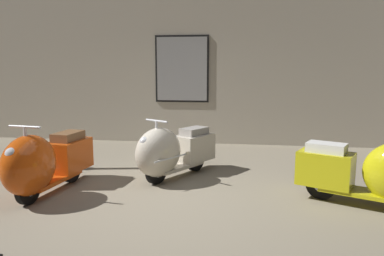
{
  "coord_description": "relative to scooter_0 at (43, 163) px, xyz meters",
  "views": [
    {
      "loc": [
        1.0,
        -4.39,
        1.68
      ],
      "look_at": [
        0.27,
        0.74,
        0.85
      ],
      "focal_mm": 35.06,
      "sensor_mm": 36.0,
      "label": 1
    }
  ],
  "objects": [
    {
      "name": "ground_plane",
      "position": [
        1.61,
        -0.04,
        -0.45
      ],
      "size": [
        60.0,
        60.0,
        0.0
      ],
      "primitive_type": "plane",
      "color": "gray"
    },
    {
      "name": "scooter_2",
      "position": [
        4.17,
        0.14,
        -0.01
      ],
      "size": [
        1.62,
        1.08,
        0.97
      ],
      "rotation": [
        0.0,
        0.0,
        -0.44
      ],
      "color": "black",
      "rests_on": "ground"
    },
    {
      "name": "showroom_back_wall",
      "position": [
        1.79,
        3.87,
        1.39
      ],
      "size": [
        18.0,
        0.63,
        3.68
      ],
      "color": "#BCB29E",
      "rests_on": "ground"
    },
    {
      "name": "scooter_0",
      "position": [
        0.0,
        0.0,
        0.0
      ],
      "size": [
        0.65,
        1.66,
        0.99
      ],
      "rotation": [
        0.0,
        0.0,
        -1.69
      ],
      "color": "black",
      "rests_on": "ground"
    },
    {
      "name": "scooter_1",
      "position": [
        1.5,
        0.98,
        -0.02
      ],
      "size": [
        1.18,
        1.55,
        0.94
      ],
      "rotation": [
        0.0,
        0.0,
        -2.12
      ],
      "color": "black",
      "rests_on": "ground"
    }
  ]
}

